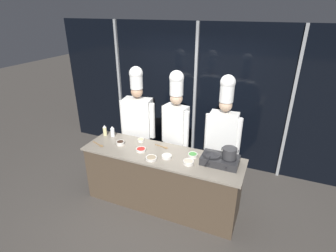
{
  "coord_description": "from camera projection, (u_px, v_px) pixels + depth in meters",
  "views": [
    {
      "loc": [
        1.41,
        -3.07,
        2.91
      ],
      "look_at": [
        0.0,
        0.25,
        1.27
      ],
      "focal_mm": 28.0,
      "sensor_mm": 36.0,
      "label": 1
    }
  ],
  "objects": [
    {
      "name": "frying_pan",
      "position": [
        212.0,
        153.0,
        3.64
      ],
      "size": [
        0.27,
        0.46,
        0.04
      ],
      "color": "#232326",
      "rests_on": "portable_stove"
    },
    {
      "name": "prep_bowl_bean_sprouts",
      "position": [
        167.0,
        156.0,
        3.79
      ],
      "size": [
        0.15,
        0.15,
        0.04
      ],
      "color": "silver",
      "rests_on": "demo_counter"
    },
    {
      "name": "squeeze_bottle_oil",
      "position": [
        105.0,
        130.0,
        4.43
      ],
      "size": [
        0.06,
        0.06,
        0.19
      ],
      "color": "beige",
      "rests_on": "demo_counter"
    },
    {
      "name": "chef_sous",
      "position": [
        176.0,
        121.0,
        4.2
      ],
      "size": [
        0.5,
        0.26,
        2.06
      ],
      "rotation": [
        0.0,
        0.0,
        2.96
      ],
      "color": "#232326",
      "rests_on": "ground_plane"
    },
    {
      "name": "portable_stove",
      "position": [
        220.0,
        160.0,
        3.63
      ],
      "size": [
        0.51,
        0.33,
        0.12
      ],
      "color": "#28282B",
      "rests_on": "demo_counter"
    },
    {
      "name": "chef_line",
      "position": [
        223.0,
        130.0,
        4.02
      ],
      "size": [
        0.56,
        0.24,
        2.05
      ],
      "rotation": [
        0.0,
        0.0,
        3.19
      ],
      "color": "#232326",
      "rests_on": "ground_plane"
    },
    {
      "name": "demo_counter",
      "position": [
        162.0,
        179.0,
        4.09
      ],
      "size": [
        2.44,
        0.7,
        0.92
      ],
      "color": "#4C3D2D",
      "rests_on": "ground_plane"
    },
    {
      "name": "chef_head",
      "position": [
        138.0,
        117.0,
        4.53
      ],
      "size": [
        0.63,
        0.31,
        2.05
      ],
      "rotation": [
        0.0,
        0.0,
        3.27
      ],
      "color": "#4C4C51",
      "rests_on": "ground_plane"
    },
    {
      "name": "prep_bowl_bell_pepper",
      "position": [
        141.0,
        150.0,
        3.96
      ],
      "size": [
        0.15,
        0.15,
        0.04
      ],
      "color": "silver",
      "rests_on": "demo_counter"
    },
    {
      "name": "prep_bowl_soy_glaze",
      "position": [
        120.0,
        143.0,
        4.15
      ],
      "size": [
        0.13,
        0.13,
        0.06
      ],
      "color": "silver",
      "rests_on": "demo_counter"
    },
    {
      "name": "squeeze_bottle_clear",
      "position": [
        112.0,
        132.0,
        4.39
      ],
      "size": [
        0.07,
        0.07,
        0.19
      ],
      "color": "white",
      "rests_on": "demo_counter"
    },
    {
      "name": "serving_spoon_slotted",
      "position": [
        164.0,
        147.0,
        4.07
      ],
      "size": [
        0.24,
        0.07,
        0.02
      ],
      "color": "olive",
      "rests_on": "demo_counter"
    },
    {
      "name": "prep_bowl_ginger",
      "position": [
        141.0,
        140.0,
        4.25
      ],
      "size": [
        0.11,
        0.11,
        0.04
      ],
      "color": "silver",
      "rests_on": "demo_counter"
    },
    {
      "name": "window_wall_back",
      "position": [
        196.0,
        96.0,
        5.07
      ],
      "size": [
        5.98,
        0.09,
        2.7
      ],
      "color": "black",
      "rests_on": "ground_plane"
    },
    {
      "name": "prep_bowl_mushrooms",
      "position": [
        151.0,
        158.0,
        3.74
      ],
      "size": [
        0.16,
        0.16,
        0.04
      ],
      "color": "silver",
      "rests_on": "demo_counter"
    },
    {
      "name": "ground_plane",
      "position": [
        162.0,
        202.0,
        4.28
      ],
      "size": [
        24.0,
        24.0,
        0.0
      ],
      "primitive_type": "plane",
      "color": "#47423D"
    },
    {
      "name": "serving_spoon_solid",
      "position": [
        100.0,
        145.0,
        4.13
      ],
      "size": [
        0.26,
        0.12,
        0.02
      ],
      "color": "olive",
      "rests_on": "demo_counter"
    },
    {
      "name": "prep_bowl_chicken",
      "position": [
        188.0,
        162.0,
        3.63
      ],
      "size": [
        0.15,
        0.15,
        0.05
      ],
      "color": "silver",
      "rests_on": "demo_counter"
    },
    {
      "name": "prep_bowl_scallions",
      "position": [
        193.0,
        155.0,
        3.81
      ],
      "size": [
        0.14,
        0.14,
        0.05
      ],
      "color": "silver",
      "rests_on": "demo_counter"
    },
    {
      "name": "stock_pot",
      "position": [
        230.0,
        153.0,
        3.53
      ],
      "size": [
        0.22,
        0.2,
        0.15
      ],
      "color": "#333335",
      "rests_on": "portable_stove"
    }
  ]
}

